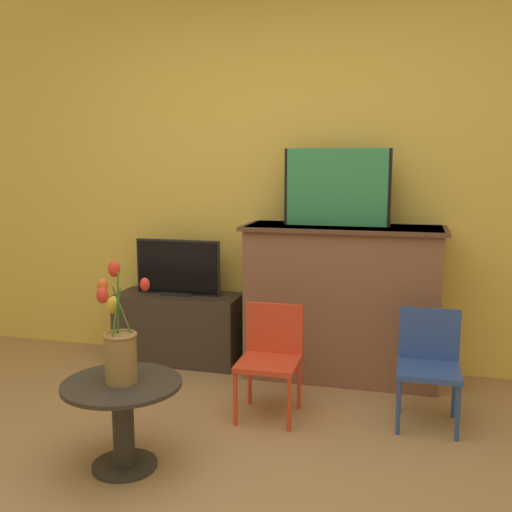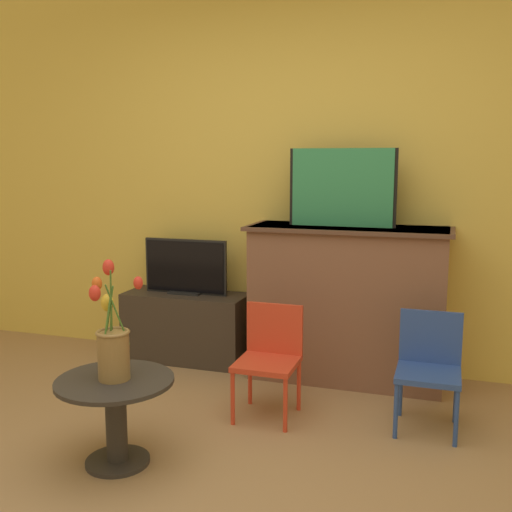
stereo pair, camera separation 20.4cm
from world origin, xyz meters
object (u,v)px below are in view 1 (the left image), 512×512
object	(u,v)px
chair_blue	(429,360)
vase_tulips	(120,346)
tv_monitor	(178,268)
chair_red	(271,353)
painting	(337,187)

from	to	relation	value
chair_blue	vase_tulips	bearing A→B (deg)	-147.93
tv_monitor	chair_red	distance (m)	1.15
painting	chair_red	distance (m)	1.18
painting	tv_monitor	distance (m)	1.26
tv_monitor	chair_blue	size ratio (longest dim) A/B	1.00
chair_red	vase_tulips	bearing A→B (deg)	-124.79
chair_red	vase_tulips	world-z (taller)	vase_tulips
chair_red	tv_monitor	bearing A→B (deg)	139.68
chair_blue	chair_red	bearing A→B (deg)	-172.96
painting	vase_tulips	size ratio (longest dim) A/B	1.24
painting	tv_monitor	xyz separation A→B (m)	(-1.12, 0.02, -0.59)
chair_blue	tv_monitor	bearing A→B (deg)	160.37
painting	chair_red	world-z (taller)	painting
painting	vase_tulips	xyz separation A→B (m)	(-0.81, -1.47, -0.67)
painting	tv_monitor	bearing A→B (deg)	178.88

